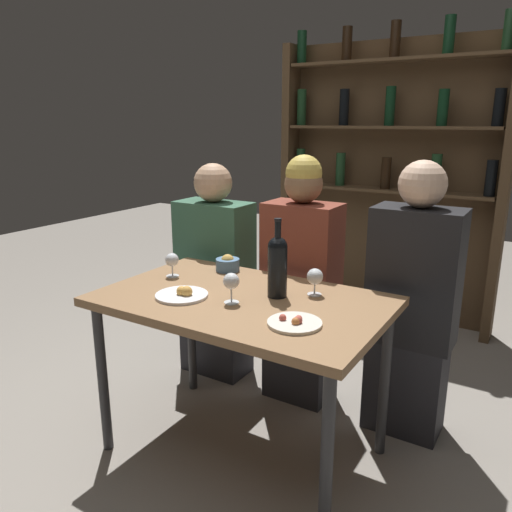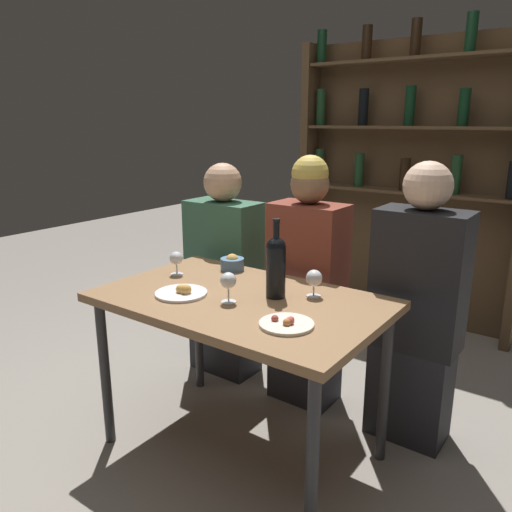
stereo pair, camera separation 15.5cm
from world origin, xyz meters
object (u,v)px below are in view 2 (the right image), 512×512
at_px(wine_glass_2, 314,279).
at_px(food_plate_1, 182,292).
at_px(wine_glass_1, 176,259).
at_px(seated_person_left, 224,277).
at_px(seated_person_right, 416,314).
at_px(wine_bottle, 276,264).
at_px(snack_bowl, 232,263).
at_px(wine_glass_0, 228,281).
at_px(seated_person_center, 306,287).
at_px(food_plate_0, 286,324).

height_order(wine_glass_2, food_plate_1, wine_glass_2).
bearing_deg(wine_glass_1, seated_person_left, 102.77).
height_order(food_plate_1, seated_person_right, seated_person_right).
distance_m(wine_bottle, wine_glass_2, 0.17).
height_order(snack_bowl, seated_person_left, seated_person_left).
height_order(wine_bottle, wine_glass_1, wine_bottle).
xyz_separation_m(wine_glass_0, seated_person_center, (0.00, 0.62, -0.20)).
relative_size(food_plate_0, seated_person_right, 0.16).
xyz_separation_m(wine_glass_1, seated_person_right, (0.98, 0.48, -0.20)).
distance_m(wine_glass_2, seated_person_left, 0.89).
distance_m(wine_glass_0, wine_glass_1, 0.45).
bearing_deg(wine_glass_2, food_plate_0, -77.18).
height_order(wine_bottle, wine_glass_2, wine_bottle).
bearing_deg(seated_person_center, wine_glass_2, -56.17).
relative_size(seated_person_center, seated_person_right, 1.00).
distance_m(wine_glass_1, food_plate_0, 0.78).
xyz_separation_m(snack_bowl, seated_person_right, (0.82, 0.27, -0.16)).
bearing_deg(seated_person_left, wine_glass_1, -77.23).
bearing_deg(wine_glass_1, seated_person_center, 48.34).
height_order(wine_bottle, seated_person_center, seated_person_center).
xyz_separation_m(food_plate_1, seated_person_center, (0.21, 0.67, -0.12)).
bearing_deg(wine_glass_1, wine_bottle, 1.84).
xyz_separation_m(wine_glass_2, seated_person_left, (-0.78, 0.36, -0.23)).
bearing_deg(wine_glass_1, food_plate_0, -15.74).
bearing_deg(snack_bowl, seated_person_left, 135.64).
height_order(wine_glass_0, wine_glass_2, wine_glass_0).
relative_size(wine_glass_1, seated_person_right, 0.09).
relative_size(wine_glass_0, food_plate_0, 0.63).
bearing_deg(seated_person_center, wine_glass_0, -90.02).
bearing_deg(snack_bowl, wine_glass_1, -128.03).
bearing_deg(wine_glass_1, wine_glass_0, -18.84).
relative_size(food_plate_0, food_plate_1, 0.91).
relative_size(wine_glass_2, food_plate_1, 0.53).
distance_m(wine_glass_0, wine_glass_2, 0.36).
relative_size(wine_glass_1, seated_person_left, 0.09).
height_order(food_plate_1, seated_person_left, seated_person_left).
bearing_deg(wine_bottle, wine_glass_2, 37.66).
relative_size(wine_bottle, wine_glass_0, 2.63).
relative_size(wine_glass_1, snack_bowl, 0.98).
relative_size(food_plate_1, snack_bowl, 1.91).
height_order(wine_glass_2, food_plate_0, wine_glass_2).
relative_size(seated_person_left, seated_person_center, 0.95).
xyz_separation_m(wine_glass_1, food_plate_0, (0.74, -0.21, -0.07)).
height_order(wine_bottle, seated_person_right, seated_person_right).
xyz_separation_m(wine_glass_0, snack_bowl, (-0.26, 0.36, -0.05)).
bearing_deg(wine_glass_0, food_plate_1, -167.19).
xyz_separation_m(wine_bottle, seated_person_left, (-0.65, 0.46, -0.30)).
height_order(food_plate_0, seated_person_left, seated_person_left).
relative_size(wine_glass_1, seated_person_center, 0.09).
xyz_separation_m(wine_glass_0, food_plate_1, (-0.21, -0.05, -0.07)).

